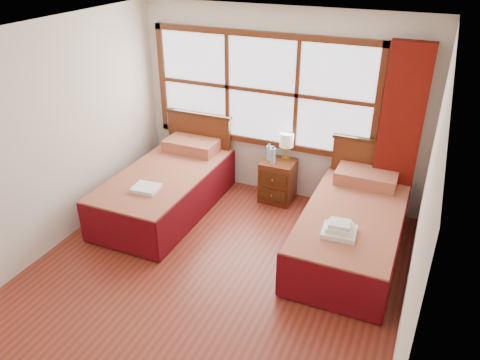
% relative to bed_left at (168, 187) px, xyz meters
% --- Properties ---
extents(floor, '(4.50, 4.50, 0.00)m').
position_rel_bed_left_xyz_m(floor, '(1.19, -1.20, -0.33)').
color(floor, maroon).
rests_on(floor, ground).
extents(ceiling, '(4.50, 4.50, 0.00)m').
position_rel_bed_left_xyz_m(ceiling, '(1.19, -1.20, 2.27)').
color(ceiling, white).
rests_on(ceiling, wall_back).
extents(wall_back, '(4.00, 0.00, 4.00)m').
position_rel_bed_left_xyz_m(wall_back, '(1.19, 1.05, 0.97)').
color(wall_back, silver).
rests_on(wall_back, floor).
extents(wall_left, '(0.00, 4.50, 4.50)m').
position_rel_bed_left_xyz_m(wall_left, '(-0.81, -1.20, 0.97)').
color(wall_left, silver).
rests_on(wall_left, floor).
extents(wall_right, '(0.00, 4.50, 4.50)m').
position_rel_bed_left_xyz_m(wall_right, '(3.19, -1.20, 0.97)').
color(wall_right, silver).
rests_on(wall_right, floor).
extents(window, '(3.16, 0.06, 1.56)m').
position_rel_bed_left_xyz_m(window, '(0.94, 1.02, 1.17)').
color(window, white).
rests_on(window, wall_back).
extents(curtain, '(0.50, 0.16, 2.30)m').
position_rel_bed_left_xyz_m(curtain, '(2.79, 0.91, 0.84)').
color(curtain, maroon).
rests_on(curtain, wall_back).
extents(bed_left, '(1.11, 2.14, 1.08)m').
position_rel_bed_left_xyz_m(bed_left, '(0.00, 0.00, 0.00)').
color(bed_left, '#3F220D').
rests_on(bed_left, floor).
extents(bed_right, '(1.10, 2.12, 1.07)m').
position_rel_bed_left_xyz_m(bed_right, '(2.50, 0.00, -0.00)').
color(bed_right, '#3F220D').
rests_on(bed_right, floor).
extents(nightstand, '(0.45, 0.45, 0.60)m').
position_rel_bed_left_xyz_m(nightstand, '(1.30, 0.80, -0.03)').
color(nightstand, '#5A2913').
rests_on(nightstand, floor).
extents(towels_left, '(0.34, 0.30, 0.05)m').
position_rel_bed_left_xyz_m(towels_left, '(0.05, -0.56, 0.27)').
color(towels_left, white).
rests_on(towels_left, bed_left).
extents(towels_right, '(0.38, 0.34, 0.15)m').
position_rel_bed_left_xyz_m(towels_right, '(2.45, -0.57, 0.30)').
color(towels_right, white).
rests_on(towels_right, bed_right).
extents(lamp, '(0.19, 0.19, 0.38)m').
position_rel_bed_left_xyz_m(lamp, '(1.36, 0.94, 0.54)').
color(lamp, gold).
rests_on(lamp, nightstand).
extents(bottle_near, '(0.06, 0.06, 0.24)m').
position_rel_bed_left_xyz_m(bottle_near, '(1.16, 0.80, 0.38)').
color(bottle_near, '#A5BFD4').
rests_on(bottle_near, nightstand).
extents(bottle_far, '(0.07, 0.07, 0.25)m').
position_rel_bed_left_xyz_m(bottle_far, '(1.24, 0.71, 0.39)').
color(bottle_far, '#A5BFD4').
rests_on(bottle_far, nightstand).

